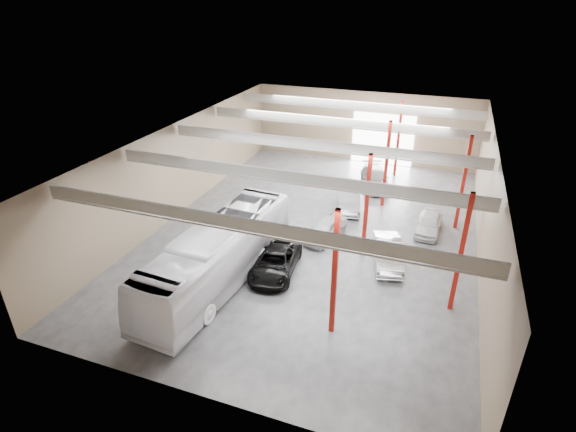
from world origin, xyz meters
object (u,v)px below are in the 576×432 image
Objects in this scene: black_sedan at (275,262)px; car_right_far at (429,223)px; car_row_c at (375,178)px; car_row_b at (349,199)px; car_right_near at (388,253)px; car_row_a at (325,229)px; coach_bus at (219,254)px.

black_sedan is 1.29× the size of car_right_far.
car_row_b is at bearing -119.51° from car_row_c.
car_row_c is at bearing 90.22° from car_right_near.
car_row_a is 0.79× the size of car_row_c.
car_right_far is (8.53, 8.61, -0.03)m from black_sedan.
black_sedan is at bearing -119.31° from car_row_c.
car_right_far is (6.80, 3.41, -0.02)m from car_row_a.
car_right_near is at bearing -72.93° from car_row_b.
car_row_c reaches higher than car_row_b.
car_right_near is at bearing 21.85° from black_sedan.
coach_bus reaches higher than car_row_c.
car_right_far is (2.17, 5.20, -0.08)m from car_right_near.
car_right_near is 5.63m from car_right_far.
car_right_far is at bearing 40.14° from car_row_a.
coach_bus is 15.53m from car_right_far.
car_row_b is 1.15× the size of car_right_far.
car_right_far is at bearing 38.94° from black_sedan.
car_row_b reaches higher than car_row_a.
coach_bus is at bearing -126.29° from car_row_c.
car_row_c reaches higher than car_right_near.
car_row_c is at bearing 71.60° from black_sedan.
car_row_c reaches higher than car_row_a.
car_row_b is 8.21m from car_right_near.
car_right_near reaches higher than car_right_far.
car_row_a is at bearing -108.54° from car_row_b.
black_sedan is 5.48m from car_row_a.
car_row_b is 5.32m from car_row_c.
black_sedan is at bearing -94.87° from car_row_a.
car_row_b is at bearing 71.70° from black_sedan.
coach_bus is at bearing -108.37° from car_row_a.
car_row_c is 12.65m from car_right_near.
car_row_a reaches higher than car_right_far.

